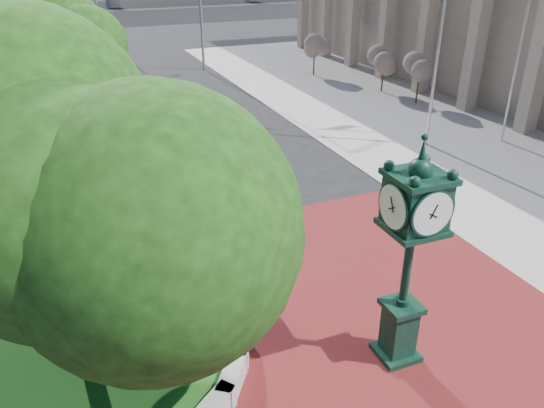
# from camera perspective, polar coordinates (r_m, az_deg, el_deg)

# --- Properties ---
(ground) EXTENTS (200.00, 200.00, 0.00)m
(ground) POSITION_cam_1_polar(r_m,az_deg,el_deg) (13.33, 3.04, -11.14)
(ground) COLOR black
(ground) RESTS_ON ground
(plaza) EXTENTS (12.00, 12.00, 0.04)m
(plaza) POSITION_cam_1_polar(r_m,az_deg,el_deg) (12.63, 5.05, -13.59)
(plaza) COLOR maroon
(plaza) RESTS_ON ground
(sidewalk) EXTENTS (20.00, 50.00, 0.04)m
(sidewalk) POSITION_cam_1_polar(r_m,az_deg,el_deg) (29.56, 23.31, 8.37)
(sidewalk) COLOR #9E9B93
(sidewalk) RESTS_ON ground
(planter_wall) EXTENTS (2.96, 6.77, 0.54)m
(planter_wall) POSITION_cam_1_polar(r_m,az_deg,el_deg) (12.45, -8.55, -12.99)
(planter_wall) COLOR #9E9B93
(planter_wall) RESTS_ON ground
(grass_bed) EXTENTS (6.10, 6.10, 0.40)m
(grass_bed) POSITION_cam_1_polar(r_m,az_deg,el_deg) (12.34, -19.22, -15.31)
(grass_bed) COLOR #144615
(grass_bed) RESTS_ON ground
(tree_planter) EXTENTS (5.20, 5.20, 6.33)m
(tree_planter) POSITION_cam_1_polar(r_m,az_deg,el_deg) (10.43, -22.05, -0.56)
(tree_planter) COLOR #38281C
(tree_planter) RESTS_ON ground
(tree_street) EXTENTS (4.40, 4.40, 5.45)m
(tree_street) POSITION_cam_1_polar(r_m,az_deg,el_deg) (27.90, -21.66, 14.58)
(tree_street) COLOR #38281C
(tree_street) RESTS_ON ground
(post_clock) EXTENTS (1.06, 1.06, 5.00)m
(post_clock) POSITION_cam_1_polar(r_m,az_deg,el_deg) (10.72, 14.60, -4.59)
(post_clock) COLOR black
(post_clock) RESTS_ON ground
(parked_car) EXTENTS (3.46, 5.03, 1.59)m
(parked_car) POSITION_cam_1_polar(r_m,az_deg,el_deg) (51.52, -17.61, 17.10)
(parked_car) COLOR maroon
(parked_car) RESTS_ON ground
(flagpole_a) EXTENTS (1.63, 0.18, 10.37)m
(flagpole_a) POSITION_cam_1_polar(r_m,az_deg,el_deg) (23.47, 17.87, 18.39)
(flagpole_a) COLOR silver
(flagpole_a) RESTS_ON ground
(flagpole_b) EXTENTS (1.49, 0.17, 9.50)m
(flagpole_b) POSITION_cam_1_polar(r_m,az_deg,el_deg) (25.17, 25.47, 16.61)
(flagpole_b) COLOR silver
(flagpole_b) RESTS_ON ground
(shrub_near) EXTENTS (1.20, 1.20, 2.20)m
(shrub_near) POSITION_cam_1_polar(r_m,az_deg,el_deg) (30.68, 15.54, 13.22)
(shrub_near) COLOR #38281C
(shrub_near) RESTS_ON ground
(shrub_mid) EXTENTS (1.20, 1.20, 2.20)m
(shrub_mid) POSITION_cam_1_polar(r_m,az_deg,el_deg) (32.82, 11.93, 14.41)
(shrub_mid) COLOR #38281C
(shrub_mid) RESTS_ON ground
(shrub_far) EXTENTS (1.20, 1.20, 2.20)m
(shrub_far) POSITION_cam_1_polar(r_m,az_deg,el_deg) (36.55, 4.58, 16.06)
(shrub_far) COLOR #38281C
(shrub_far) RESTS_ON ground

